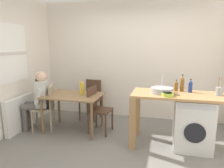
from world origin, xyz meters
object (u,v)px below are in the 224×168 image
at_px(dining_table, 73,100).
at_px(mixing_bowl, 168,94).
at_px(seated_person, 38,98).
at_px(chair_spare_by_wall, 92,97).
at_px(vase, 82,88).
at_px(chair_person_seat, 47,105).
at_px(utensil_crock, 219,91).
at_px(bottle_squat_brown, 182,83).
at_px(bottle_tall_green, 176,86).
at_px(bottle_clear_small, 190,86).
at_px(washing_machine, 193,123).
at_px(chair_opposite, 97,107).

bearing_deg(dining_table, mixing_bowl, -11.78).
bearing_deg(dining_table, seated_person, -169.57).
xyz_separation_m(chair_spare_by_wall, vase, (0.04, -0.67, 0.35)).
bearing_deg(chair_person_seat, chair_spare_by_wall, -57.51).
bearing_deg(utensil_crock, dining_table, 177.25).
distance_m(dining_table, bottle_squat_brown, 2.08).
xyz_separation_m(chair_spare_by_wall, bottle_tall_green, (1.83, -0.73, 0.50)).
bearing_deg(mixing_bowl, bottle_squat_brown, 61.49).
bearing_deg(bottle_clear_small, bottle_squat_brown, 147.50).
bearing_deg(dining_table, bottle_squat_brown, 2.01).
relative_size(washing_machine, bottle_clear_small, 3.73).
height_order(seated_person, utensil_crock, utensil_crock).
bearing_deg(chair_opposite, dining_table, -76.50).
xyz_separation_m(dining_table, bottle_squat_brown, (2.04, 0.07, 0.41)).
distance_m(dining_table, vase, 0.28).
distance_m(chair_spare_by_wall, seated_person, 1.22).
relative_size(washing_machine, vase, 3.50).
xyz_separation_m(bottle_tall_green, vase, (-1.79, 0.05, -0.15)).
height_order(bottle_tall_green, utensil_crock, utensil_crock).
bearing_deg(mixing_bowl, vase, 163.91).
distance_m(bottle_tall_green, bottle_clear_small, 0.24).
bearing_deg(mixing_bowl, dining_table, 168.22).
height_order(bottle_tall_green, mixing_bowl, bottle_tall_green).
distance_m(chair_opposite, seated_person, 1.20).
bearing_deg(seated_person, bottle_clear_small, -107.30).
xyz_separation_m(dining_table, mixing_bowl, (1.80, -0.37, 0.31)).
bearing_deg(chair_spare_by_wall, bottle_squat_brown, 167.31).
distance_m(seated_person, utensil_crock, 3.31).
bearing_deg(bottle_tall_green, washing_machine, -37.85).
distance_m(washing_machine, vase, 2.14).
xyz_separation_m(chair_opposite, utensil_crock, (2.12, -0.18, 0.48)).
height_order(dining_table, chair_person_seat, chair_person_seat).
relative_size(bottle_tall_green, mixing_bowl, 1.04).
bearing_deg(chair_spare_by_wall, vase, 100.76).
xyz_separation_m(bottle_clear_small, utensil_crock, (0.43, -0.11, -0.03)).
bearing_deg(bottle_tall_green, chair_person_seat, -177.19).
relative_size(seated_person, bottle_tall_green, 6.10).
bearing_deg(chair_person_seat, utensil_crock, -110.57).
xyz_separation_m(chair_opposite, bottle_clear_small, (1.69, -0.07, 0.52)).
relative_size(bottle_squat_brown, bottle_clear_small, 1.26).
bearing_deg(bottle_clear_small, utensil_crock, -14.97).
relative_size(chair_person_seat, mixing_bowl, 4.75).
bearing_deg(utensil_crock, chair_spare_by_wall, 160.11).
distance_m(bottle_tall_green, utensil_crock, 0.68).
height_order(chair_person_seat, seated_person, seated_person).
xyz_separation_m(dining_table, chair_person_seat, (-0.55, -0.07, -0.14)).
relative_size(dining_table, mixing_bowl, 5.81).
height_order(seated_person, washing_machine, seated_person).
distance_m(chair_opposite, vase, 0.48).
distance_m(bottle_squat_brown, bottle_clear_small, 0.16).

